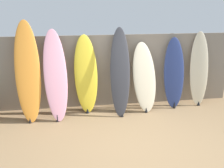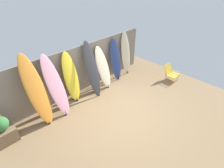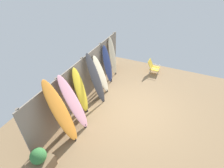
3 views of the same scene
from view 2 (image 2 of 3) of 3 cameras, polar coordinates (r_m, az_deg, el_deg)
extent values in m
plane|color=#8E704C|center=(6.01, 3.26, -8.87)|extent=(7.68, 7.68, 0.00)
cube|color=gray|center=(6.73, -9.20, 5.19)|extent=(6.08, 0.04, 1.80)
cylinder|color=slate|center=(5.88, -32.41, -4.87)|extent=(0.10, 0.10, 1.80)
cylinder|color=slate|center=(6.17, -20.11, 0.58)|extent=(0.10, 0.10, 1.80)
cylinder|color=slate|center=(6.76, -9.40, 5.30)|extent=(0.10, 0.10, 1.80)
cylinder|color=slate|center=(7.58, -0.60, 9.00)|extent=(0.10, 0.10, 1.80)
cylinder|color=slate|center=(8.56, 6.46, 11.78)|extent=(0.10, 0.10, 1.80)
ellipsoid|color=orange|center=(5.50, -23.48, -2.12)|extent=(0.62, 0.82, 2.19)
cone|color=black|center=(5.88, -19.91, -11.60)|extent=(0.08, 0.08, 0.13)
ellipsoid|color=pink|center=(5.72, -17.95, -0.65)|extent=(0.61, 0.85, 1.98)
cone|color=black|center=(6.02, -14.88, -9.05)|extent=(0.08, 0.08, 0.16)
ellipsoid|color=yellow|center=(6.16, -13.19, 2.06)|extent=(0.59, 0.48, 1.84)
cone|color=black|center=(6.52, -11.37, -4.96)|extent=(0.08, 0.08, 0.10)
ellipsoid|color=#38383D|center=(6.36, -6.51, 4.68)|extent=(0.54, 0.78, 2.00)
cone|color=black|center=(6.67, -4.31, -3.31)|extent=(0.08, 0.08, 0.10)
ellipsoid|color=beige|center=(6.87, -2.95, 5.43)|extent=(0.64, 0.69, 1.64)
cone|color=black|center=(7.08, -1.31, -0.65)|extent=(0.08, 0.08, 0.12)
ellipsoid|color=navy|center=(7.36, 1.22, 7.95)|extent=(0.55, 0.48, 1.74)
cone|color=black|center=(7.63, 2.13, 2.21)|extent=(0.08, 0.08, 0.15)
ellipsoid|color=beige|center=(7.83, 4.49, 10.00)|extent=(0.51, 0.46, 1.86)
cone|color=black|center=(8.12, 5.13, 4.02)|extent=(0.08, 0.08, 0.10)
cylinder|color=silver|center=(7.78, 19.42, 1.01)|extent=(0.02, 0.02, 0.22)
cylinder|color=silver|center=(8.11, 20.79, 2.09)|extent=(0.02, 0.02, 0.22)
cylinder|color=silver|center=(7.91, 17.09, 2.06)|extent=(0.02, 0.02, 0.22)
cylinder|color=silver|center=(8.23, 18.52, 3.09)|extent=(0.02, 0.02, 0.22)
cube|color=gold|center=(7.94, 19.12, 2.84)|extent=(0.48, 0.44, 0.03)
cube|color=gold|center=(7.94, 17.88, 4.69)|extent=(0.46, 0.23, 0.42)
cylinder|color=silver|center=(7.70, 18.41, 2.89)|extent=(0.02, 0.44, 0.02)
cylinder|color=silver|center=(8.09, 20.07, 4.08)|extent=(0.02, 0.44, 0.02)
cube|color=#846647|center=(5.84, -31.49, -13.81)|extent=(0.55, 0.53, 0.43)
sphere|color=#367338|center=(5.59, -32.68, -10.99)|extent=(0.42, 0.42, 0.42)
camera|label=1|loc=(3.01, 56.60, -15.18)|focal=40.00mm
camera|label=3|loc=(2.23, -95.07, 17.47)|focal=28.00mm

